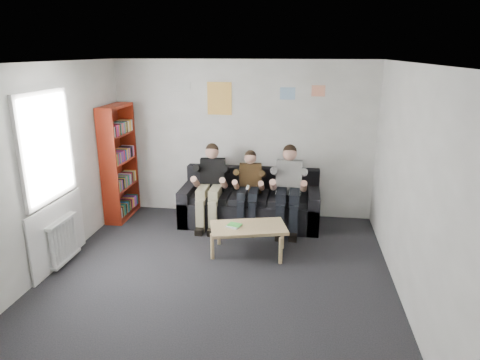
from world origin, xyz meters
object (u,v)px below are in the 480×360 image
object	(u,v)px
bookshelf	(119,163)
coffee_table	(248,229)
person_left	(210,186)
person_middle	(249,190)
person_right	(288,189)
sofa	(250,204)

from	to	relation	value
bookshelf	coffee_table	distance (m)	2.71
coffee_table	person_left	xyz separation A→B (m)	(-0.76, 0.99, 0.31)
person_left	person_middle	xyz separation A→B (m)	(0.64, 0.01, -0.04)
person_left	person_right	xyz separation A→B (m)	(1.28, -0.00, 0.01)
coffee_table	person_right	xyz separation A→B (m)	(0.52, 0.99, 0.32)
sofa	person_right	size ratio (longest dim) A/B	1.66
coffee_table	person_left	size ratio (longest dim) A/B	0.78
person_middle	person_right	size ratio (longest dim) A/B	0.92
bookshelf	coffee_table	world-z (taller)	bookshelf
bookshelf	coffee_table	size ratio (longest dim) A/B	1.85
person_right	person_left	bearing A→B (deg)	-178.46
sofa	person_middle	size ratio (longest dim) A/B	1.81
bookshelf	coffee_table	xyz separation A→B (m)	(2.38, -1.14, -0.61)
person_left	person_middle	size ratio (longest dim) A/B	1.07
coffee_table	person_right	bearing A→B (deg)	62.02
sofa	person_left	bearing A→B (deg)	-162.17
bookshelf	sofa	bearing A→B (deg)	0.71
sofa	bookshelf	world-z (taller)	bookshelf
coffee_table	person_left	bearing A→B (deg)	127.59
coffee_table	bookshelf	bearing A→B (deg)	154.53
person_right	sofa	bearing A→B (deg)	163.67
bookshelf	person_middle	distance (m)	2.30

